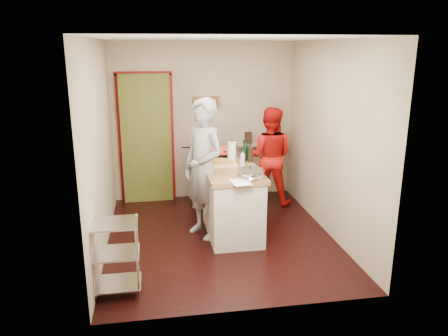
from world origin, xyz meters
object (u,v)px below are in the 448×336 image
Objects in this scene: wire_shelving at (116,254)px; person_red at (269,156)px; stove at (209,176)px; island at (232,200)px; person_stripe at (203,169)px.

wire_shelving is 3.33m from person_red.
island reaches higher than stove.
person_stripe is (-0.39, 0.02, 0.45)m from island.
person_stripe is 1.18× the size of person_red.
stove is 1.35m from island.
person_stripe is 1.64m from person_red.
person_red is at bearing 53.88° from island.
island is at bearing 54.64° from person_stripe.
person_stripe is at bearing 64.77° from person_red.
person_stripe reaches higher than person_red.
stove is 0.73× the size of island.
person_red is (2.28, 2.40, 0.36)m from wire_shelving.
person_stripe reaches higher than island.
stove is 2.94m from wire_shelving.
person_red is (1.21, 1.10, -0.14)m from person_stripe.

